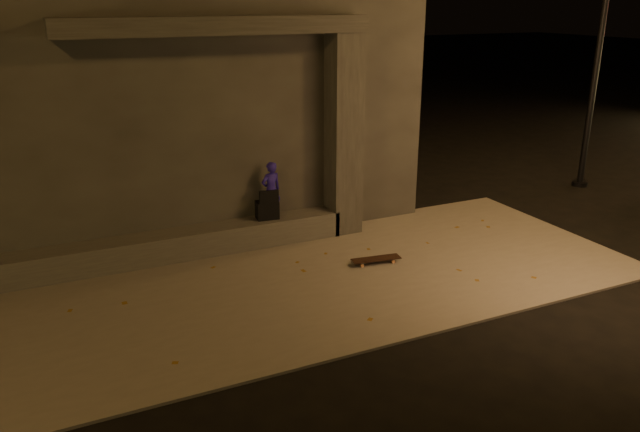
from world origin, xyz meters
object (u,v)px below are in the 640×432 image
skateboard (376,259)px  skateboarder (271,190)px  column (343,136)px  backpack (267,208)px

skateboard → skateboarder: bearing=133.7°
column → skateboarder: bearing=180.0°
skateboarder → backpack: size_ratio=1.87×
column → backpack: bearing=-180.0°
skateboarder → column: bearing=169.0°
skateboarder → backpack: 0.33m
backpack → skateboard: backpack is taller
skateboarder → skateboard: (1.19, -1.66, -0.89)m
column → skateboarder: size_ratio=3.52×
backpack → skateboard: 2.17m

